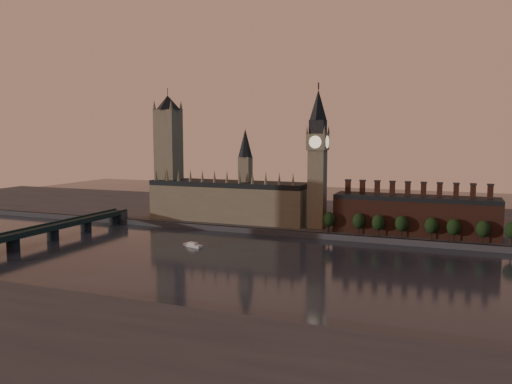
# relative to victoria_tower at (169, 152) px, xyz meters

# --- Properties ---
(ground) EXTENTS (900.00, 900.00, 0.00)m
(ground) POSITION_rel_victoria_tower_xyz_m (120.00, -115.00, -59.09)
(ground) COLOR black
(ground) RESTS_ON ground
(north_bank) EXTENTS (900.00, 182.00, 4.00)m
(north_bank) POSITION_rel_victoria_tower_xyz_m (120.00, 63.04, -57.09)
(north_bank) COLOR #45454A
(north_bank) RESTS_ON ground
(palace_of_westminster) EXTENTS (130.00, 30.30, 74.00)m
(palace_of_westminster) POSITION_rel_victoria_tower_xyz_m (55.59, -0.09, -37.46)
(palace_of_westminster) COLOR #7D7159
(palace_of_westminster) RESTS_ON north_bank
(victoria_tower) EXTENTS (24.00, 24.00, 108.00)m
(victoria_tower) POSITION_rel_victoria_tower_xyz_m (0.00, 0.00, 0.00)
(victoria_tower) COLOR #7D7159
(victoria_tower) RESTS_ON north_bank
(big_ben) EXTENTS (15.00, 15.00, 107.00)m
(big_ben) POSITION_rel_victoria_tower_xyz_m (130.00, -5.00, -2.26)
(big_ben) COLOR #7D7159
(big_ben) RESTS_ON north_bank
(chimney_block) EXTENTS (110.00, 25.00, 37.00)m
(chimney_block) POSITION_rel_victoria_tower_xyz_m (200.00, -5.00, -41.27)
(chimney_block) COLOR #532B20
(chimney_block) RESTS_ON north_bank
(embankment_tree_0) EXTENTS (8.60, 8.60, 14.88)m
(embankment_tree_0) POSITION_rel_victoria_tower_xyz_m (142.97, -20.84, -45.62)
(embankment_tree_0) COLOR black
(embankment_tree_0) RESTS_ON north_bank
(embankment_tree_1) EXTENTS (8.60, 8.60, 14.88)m
(embankment_tree_1) POSITION_rel_victoria_tower_xyz_m (163.87, -19.78, -45.62)
(embankment_tree_1) COLOR black
(embankment_tree_1) RESTS_ON north_bank
(embankment_tree_2) EXTENTS (8.60, 8.60, 14.88)m
(embankment_tree_2) POSITION_rel_victoria_tower_xyz_m (177.39, -21.49, -45.62)
(embankment_tree_2) COLOR black
(embankment_tree_2) RESTS_ON north_bank
(embankment_tree_3) EXTENTS (8.60, 8.60, 14.88)m
(embankment_tree_3) POSITION_rel_victoria_tower_xyz_m (192.62, -20.53, -45.62)
(embankment_tree_3) COLOR black
(embankment_tree_3) RESTS_ON north_bank
(embankment_tree_4) EXTENTS (8.60, 8.60, 14.88)m
(embankment_tree_4) POSITION_rel_victoria_tower_xyz_m (211.66, -20.39, -45.62)
(embankment_tree_4) COLOR black
(embankment_tree_4) RESTS_ON north_bank
(embankment_tree_5) EXTENTS (8.60, 8.60, 14.88)m
(embankment_tree_5) POSITION_rel_victoria_tower_xyz_m (225.34, -21.28, -45.62)
(embankment_tree_5) COLOR black
(embankment_tree_5) RESTS_ON north_bank
(embankment_tree_6) EXTENTS (8.60, 8.60, 14.88)m
(embankment_tree_6) POSITION_rel_victoria_tower_xyz_m (242.85, -21.08, -45.62)
(embankment_tree_6) COLOR black
(embankment_tree_6) RESTS_ON north_bank
(embankment_tree_7) EXTENTS (8.60, 8.60, 14.88)m
(embankment_tree_7) POSITION_rel_victoria_tower_xyz_m (259.38, -20.16, -45.62)
(embankment_tree_7) COLOR black
(embankment_tree_7) RESTS_ON north_bank
(westminster_bridge) EXTENTS (14.00, 200.00, 11.55)m
(westminster_bridge) POSITION_rel_victoria_tower_xyz_m (-35.00, -117.70, -51.65)
(westminster_bridge) COLOR #1D2D29
(westminster_bridge) RESTS_ON ground
(river_boat) EXTENTS (15.47, 8.62, 2.98)m
(river_boat) POSITION_rel_victoria_tower_xyz_m (66.48, -81.44, -57.95)
(river_boat) COLOR silver
(river_boat) RESTS_ON ground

